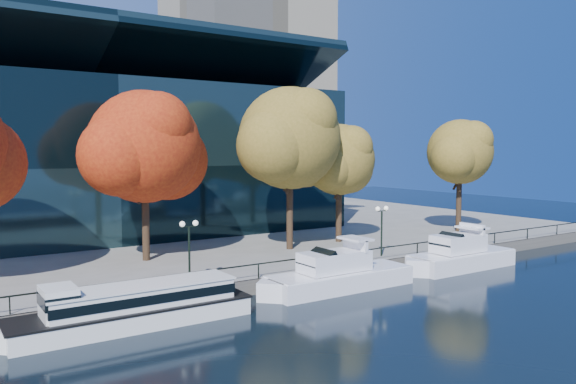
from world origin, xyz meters
TOP-DOWN VIEW (x-y plane):
  - ground at (0.00, 0.00)m, footprint 160.00×160.00m
  - promenade at (0.00, 36.38)m, footprint 90.00×67.08m
  - railing at (0.00, 3.25)m, footprint 88.20×0.08m
  - convention_building at (-4.00, 31.79)m, footprint 50.00×24.57m
  - office_tower at (28.00, 55.00)m, footprint 22.50×22.50m
  - tour_boat at (-9.56, 0.86)m, footprint 14.17×3.16m
  - cruiser_near at (4.71, 0.98)m, footprint 11.94×3.08m
  - cruiser_far at (17.06, 0.80)m, footprint 10.91×3.02m
  - tree_2 at (-4.00, 13.20)m, footprint 10.77×8.83m
  - tree_3 at (8.02, 11.20)m, footprint 10.90×8.94m
  - tree_4 at (13.93, 11.92)m, footprint 8.21×6.74m
  - tree_5 at (28.54, 10.15)m, footprint 8.42×6.90m
  - lamp_1 at (-4.40, 4.50)m, footprint 1.26×0.36m
  - lamp_2 at (12.22, 4.50)m, footprint 1.26×0.36m

SIDE VIEW (x-z plane):
  - ground at x=0.00m, z-range 0.00..0.00m
  - promenade at x=0.00m, z-range 0.00..1.00m
  - cruiser_near at x=4.71m, z-range -0.66..2.81m
  - cruiser_far at x=17.06m, z-range -0.65..2.91m
  - tour_boat at x=-9.56m, z-range -0.20..2.49m
  - railing at x=0.00m, z-range 1.44..2.43m
  - lamp_1 at x=-4.40m, z-range 1.97..6.00m
  - lamp_2 at x=12.22m, z-range 1.97..6.00m
  - tree_4 at x=13.93m, z-range 3.02..13.94m
  - convention_building at x=-4.00m, z-range -2.21..19.22m
  - tree_5 at x=28.54m, z-range 3.32..15.00m
  - tree_2 at x=-4.00m, z-range 3.05..16.12m
  - tree_3 at x=8.02m, z-range 3.39..17.27m
  - office_tower at x=28.00m, z-range 0.07..65.97m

